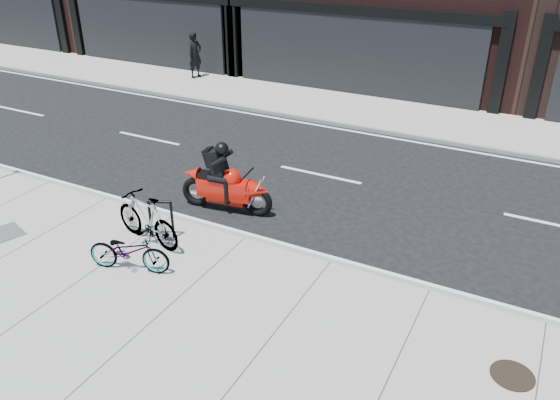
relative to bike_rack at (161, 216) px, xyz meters
The scene contains 10 objects.
ground 3.28m from the bike_rack, 60.34° to the left, with size 120.00×120.00×0.00m, color black.
sidewalk_near 2.78m from the bike_rack, 54.23° to the right, with size 60.00×6.00×0.13m, color gray.
sidewalk_far 10.68m from the bike_rack, 81.42° to the left, with size 60.00×3.50×0.13m, color gray.
bike_rack is the anchor object (origin of this frame).
bicycle_front 1.29m from the bike_rack, 79.93° to the right, with size 0.57×1.64×0.86m, color gray.
bicycle_rear 0.31m from the bike_rack, 117.23° to the right, with size 0.52×1.86×1.12m, color gray.
motorcycle 1.98m from the bike_rack, 74.77° to the left, with size 2.34×0.71×1.75m.
pedestrian 13.41m from the bike_rack, 122.39° to the left, with size 0.70×0.46×1.91m, color black.
manhole_cover 7.29m from the bike_rack, ahead, with size 0.66×0.66×0.01m, color black.
utility_grate 3.58m from the bike_rack, 154.42° to the right, with size 0.75×0.75×0.01m, color #414143.
Camera 1 is at (5.36, -10.58, 6.29)m, focal length 35.00 mm.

